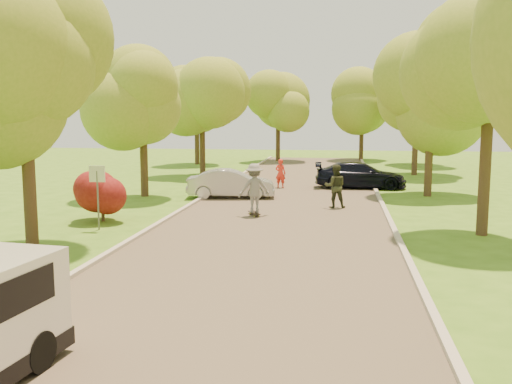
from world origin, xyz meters
The scene contains 22 objects.
ground centered at (0.00, 0.00, 0.00)m, with size 100.00×100.00×0.00m, color #3F711B.
road centered at (0.00, 8.00, 0.01)m, with size 8.00×60.00×0.01m, color #4C4438.
curb_left centered at (-4.05, 8.00, 0.06)m, with size 0.18×60.00×0.12m, color #B2AD9E.
curb_right centered at (4.05, 8.00, 0.06)m, with size 0.18×60.00×0.12m, color #B2AD9E.
street_sign centered at (-5.80, 4.00, 1.56)m, with size 0.55×0.06×2.17m.
red_shrub centered at (-6.30, 5.50, 1.10)m, with size 1.70×1.70×1.95m.
tree_l_mida centered at (-6.30, 1.00, 5.17)m, with size 4.71×4.60×7.39m.
tree_l_midb centered at (-6.81, 12.00, 4.59)m, with size 4.30×4.20×6.62m.
tree_l_far centered at (-6.39, 22.00, 5.47)m, with size 4.92×4.80×7.79m.
tree_r_mida centered at (7.02, 5.00, 5.54)m, with size 5.13×5.00×7.95m.
tree_r_midb centered at (6.60, 14.00, 4.88)m, with size 4.51×4.40×7.01m.
tree_r_far centered at (7.23, 24.00, 5.83)m, with size 5.33×5.20×8.34m.
tree_bg_a centered at (-8.78, 30.00, 5.31)m, with size 5.12×5.00×7.72m.
tree_bg_b centered at (8.22, 32.00, 5.54)m, with size 5.12×5.00×7.95m.
tree_bg_c centered at (-2.79, 34.00, 5.02)m, with size 4.92×4.80×7.33m.
tree_bg_d centered at (4.22, 36.00, 5.31)m, with size 5.12×5.00×7.72m.
silver_sedan centered at (-2.80, 12.04, 0.67)m, with size 1.42×4.08×1.34m, color #A2A3A7.
dark_sedan centered at (3.30, 16.56, 0.69)m, with size 1.94×4.77×1.38m, color black.
longboard centered at (-1.01, 7.45, 0.11)m, with size 0.63×1.00×0.11m.
skateboarder centered at (-1.01, 7.45, 1.07)m, with size 1.22×0.70×1.89m, color slate.
person_striped centered at (-0.90, 16.07, 0.77)m, with size 0.56×0.37×1.55m, color red.
person_olive centered at (2.05, 9.76, 0.91)m, with size 0.89×0.69×1.82m, color #282E1B.
Camera 1 is at (2.23, -13.94, 3.83)m, focal length 40.00 mm.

